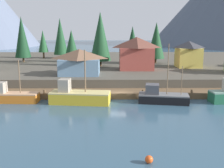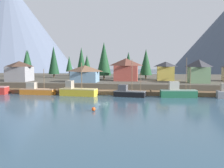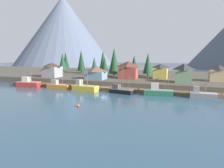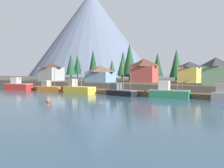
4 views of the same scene
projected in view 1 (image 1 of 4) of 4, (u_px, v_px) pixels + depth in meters
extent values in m
cube|color=#335166|center=(116.00, 80.00, 63.80)|extent=(400.00, 400.00, 1.00)
cube|color=brown|center=(118.00, 94.00, 45.97)|extent=(80.00, 4.00, 1.00)
cylinder|color=brown|center=(45.00, 95.00, 44.04)|extent=(0.36, 0.36, 1.60)
cylinder|color=brown|center=(94.00, 94.00, 44.11)|extent=(0.36, 0.36, 1.60)
cylinder|color=brown|center=(143.00, 94.00, 44.19)|extent=(0.36, 0.36, 1.60)
cylinder|color=brown|center=(192.00, 94.00, 44.26)|extent=(0.36, 0.36, 1.60)
cube|color=#4C473D|center=(115.00, 65.00, 75.20)|extent=(400.00, 56.00, 2.50)
cube|color=#CC6B1E|center=(9.00, 98.00, 42.42)|extent=(9.19, 2.65, 1.30)
cube|color=tan|center=(9.00, 93.00, 42.26)|extent=(9.19, 2.65, 0.20)
cylinder|color=brown|center=(19.00, 77.00, 41.65)|extent=(0.15, 0.15, 5.16)
cube|color=gold|center=(80.00, 98.00, 41.76)|extent=(9.38, 4.05, 1.61)
cube|color=tan|center=(80.00, 92.00, 41.57)|extent=(9.38, 4.05, 0.20)
cube|color=gray|center=(65.00, 85.00, 41.59)|extent=(1.80, 2.11, 1.96)
cylinder|color=brown|center=(85.00, 71.00, 40.82)|extent=(0.20, 0.20, 6.46)
cube|color=black|center=(163.00, 99.00, 41.98)|extent=(7.91, 3.93, 1.22)
cube|color=slate|center=(164.00, 95.00, 41.84)|extent=(7.91, 3.93, 0.20)
cube|color=#4C4C51|center=(152.00, 89.00, 41.93)|extent=(2.34, 2.32, 1.49)
cylinder|color=brown|center=(168.00, 69.00, 40.96)|extent=(0.13, 0.13, 7.72)
cylinder|color=brown|center=(182.00, 81.00, 40.98)|extent=(0.11, 0.11, 4.35)
cube|color=#9E4238|center=(136.00, 59.00, 58.49)|extent=(7.22, 4.53, 4.77)
pyramid|color=brown|center=(137.00, 42.00, 57.78)|extent=(7.58, 4.75, 2.29)
cube|color=#6689A8|center=(80.00, 67.00, 52.60)|extent=(7.60, 5.77, 3.11)
pyramid|color=brown|center=(79.00, 54.00, 52.09)|extent=(7.98, 6.06, 1.85)
cube|color=gold|center=(188.00, 58.00, 62.50)|extent=(5.27, 5.13, 4.44)
pyramid|color=#2D2D33|center=(189.00, 44.00, 61.89)|extent=(5.53, 5.39, 1.57)
cylinder|color=#4C3823|center=(156.00, 61.00, 69.83)|extent=(0.50, 0.50, 1.28)
cone|color=#194223|center=(156.00, 40.00, 68.78)|extent=(4.36, 4.36, 9.11)
cylinder|color=#4C3823|center=(132.00, 60.00, 68.95)|extent=(0.50, 0.50, 1.62)
cone|color=#14381E|center=(132.00, 42.00, 68.00)|extent=(3.66, 3.66, 7.74)
cylinder|color=#4C3823|center=(101.00, 63.00, 64.23)|extent=(0.50, 0.50, 1.39)
cone|color=#194223|center=(100.00, 36.00, 62.95)|extent=(4.92, 4.92, 11.22)
cylinder|color=#4C3823|center=(72.00, 58.00, 72.69)|extent=(0.50, 0.50, 1.82)
cone|color=#194223|center=(71.00, 42.00, 71.84)|extent=(3.44, 3.44, 6.65)
cylinder|color=#4C3823|center=(44.00, 55.00, 80.90)|extent=(0.50, 0.50, 1.89)
cone|color=#1E4C28|center=(43.00, 41.00, 80.06)|extent=(2.89, 2.89, 6.40)
cylinder|color=#4C3823|center=(61.00, 56.00, 81.44)|extent=(0.50, 0.50, 1.15)
cone|color=#194223|center=(60.00, 36.00, 80.24)|extent=(4.16, 4.16, 10.68)
cylinder|color=#4C3823|center=(23.00, 60.00, 72.13)|extent=(0.50, 0.50, 1.28)
cone|color=#14381E|center=(22.00, 37.00, 70.92)|extent=(4.10, 4.10, 10.61)
sphere|color=#E04C19|center=(149.00, 159.00, 23.25)|extent=(0.70, 0.70, 0.70)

